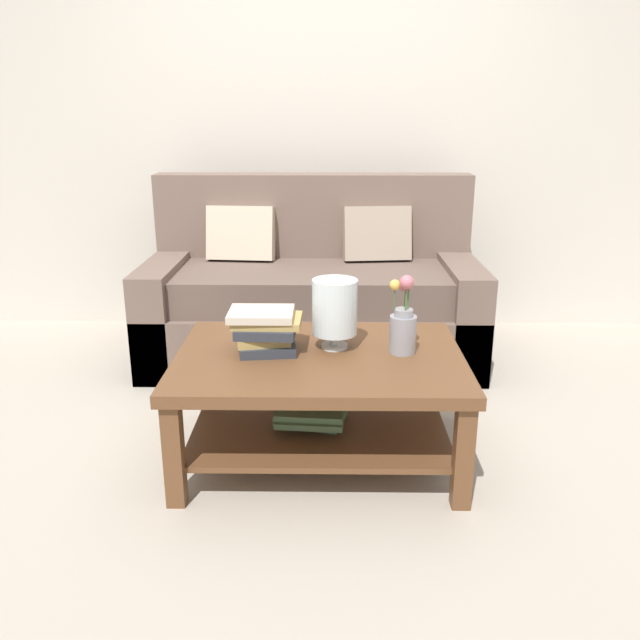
# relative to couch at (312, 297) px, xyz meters

# --- Properties ---
(ground_plane) EXTENTS (10.00, 10.00, 0.00)m
(ground_plane) POSITION_rel_couch_xyz_m (0.04, -0.96, -0.36)
(ground_plane) COLOR #ADA393
(back_wall) EXTENTS (6.40, 0.12, 2.70)m
(back_wall) POSITION_rel_couch_xyz_m (0.04, 0.69, 0.99)
(back_wall) COLOR beige
(back_wall) RESTS_ON ground
(couch) EXTENTS (1.92, 0.90, 1.06)m
(couch) POSITION_rel_couch_xyz_m (0.00, 0.00, 0.00)
(couch) COLOR brown
(couch) RESTS_ON ground
(coffee_table) EXTENTS (1.18, 0.85, 0.47)m
(coffee_table) POSITION_rel_couch_xyz_m (0.06, -1.23, -0.03)
(coffee_table) COLOR brown
(coffee_table) RESTS_ON ground
(book_stack_main) EXTENTS (0.30, 0.24, 0.17)m
(book_stack_main) POSITION_rel_couch_xyz_m (-0.17, -1.19, 0.20)
(book_stack_main) COLOR #2D333D
(book_stack_main) RESTS_ON coffee_table
(glass_hurricane_vase) EXTENTS (0.19, 0.19, 0.30)m
(glass_hurricane_vase) POSITION_rel_couch_xyz_m (0.12, -1.15, 0.28)
(glass_hurricane_vase) COLOR silver
(glass_hurricane_vase) RESTS_ON coffee_table
(flower_pitcher) EXTENTS (0.12, 0.12, 0.33)m
(flower_pitcher) POSITION_rel_couch_xyz_m (0.40, -1.20, 0.24)
(flower_pitcher) COLOR gray
(flower_pitcher) RESTS_ON coffee_table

